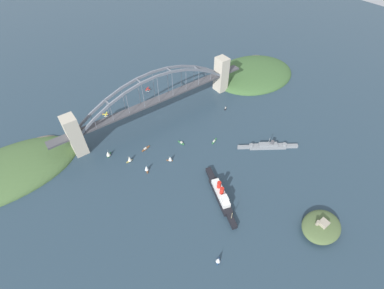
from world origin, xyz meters
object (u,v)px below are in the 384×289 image
object	(u,v)px
small_boat_0	(146,168)
naval_cruiser	(268,146)
small_boat_8	(170,158)
small_boat_6	(181,143)
harbor_arch_bridge	(157,100)
small_boat_2	(218,260)
small_boat_1	(225,108)
seaplane_taxiing_near_bridge	(106,115)
ocean_liner	(220,194)
fort_island_mid_harbor	(321,227)
small_boat_3	(129,159)
seaplane_second_in_formation	(148,90)
small_boat_7	(214,141)
small_boat_5	(108,154)
small_boat_4	(146,149)

from	to	relation	value
small_boat_0	naval_cruiser	bearing A→B (deg)	157.48
small_boat_8	small_boat_6	bearing A→B (deg)	-149.12
harbor_arch_bridge	small_boat_8	distance (m)	89.75
small_boat_2	small_boat_1	bearing A→B (deg)	-133.16
seaplane_taxiing_near_bridge	ocean_liner	bearing A→B (deg)	102.00
harbor_arch_bridge	small_boat_6	bearing A→B (deg)	85.20
fort_island_mid_harbor	small_boat_6	size ratio (longest dim) A/B	4.07
harbor_arch_bridge	seaplane_taxiing_near_bridge	distance (m)	81.35
fort_island_mid_harbor	seaplane_taxiing_near_bridge	size ratio (longest dim) A/B	4.74
harbor_arch_bridge	ocean_liner	bearing A→B (deg)	83.41
seaplane_taxiing_near_bridge	small_boat_0	world-z (taller)	small_boat_0
small_boat_1	small_boat_2	world-z (taller)	small_boat_2
small_boat_0	small_boat_3	bearing A→B (deg)	-69.98
seaplane_taxiing_near_bridge	small_boat_8	bearing A→B (deg)	102.42
seaplane_taxiing_near_bridge	seaplane_second_in_formation	world-z (taller)	seaplane_second_in_formation
harbor_arch_bridge	small_boat_7	size ratio (longest dim) A/B	24.83
fort_island_mid_harbor	small_boat_3	xyz separation A→B (m)	(109.42, -190.41, -0.91)
naval_cruiser	seaplane_second_in_formation	bearing A→B (deg)	-73.40
small_boat_1	seaplane_second_in_formation	bearing A→B (deg)	-57.51
seaplane_taxiing_near_bridge	small_boat_1	world-z (taller)	seaplane_taxiing_near_bridge
ocean_liner	seaplane_second_in_formation	xyz separation A→B (m)	(-36.88, -220.66, -2.97)
naval_cruiser	small_boat_2	bearing A→B (deg)	26.34
small_boat_3	fort_island_mid_harbor	bearing A→B (deg)	119.88
ocean_liner	small_boat_0	distance (m)	91.00
small_boat_0	small_boat_5	size ratio (longest dim) A/B	1.03
seaplane_taxiing_near_bridge	small_boat_0	xyz separation A→B (m)	(2.77, 122.74, 2.20)
small_boat_4	small_boat_7	xyz separation A→B (m)	(-78.59, 41.41, 0.06)
naval_cruiser	small_boat_6	distance (m)	110.82
harbor_arch_bridge	small_boat_3	bearing A→B (deg)	35.02
naval_cruiser	small_boat_3	world-z (taller)	naval_cruiser
naval_cruiser	small_boat_2	world-z (taller)	naval_cruiser
ocean_liner	small_boat_3	bearing A→B (deg)	-62.21
small_boat_3	small_boat_8	size ratio (longest dim) A/B	1.06
naval_cruiser	small_boat_8	bearing A→B (deg)	-26.40
small_boat_5	small_boat_1	bearing A→B (deg)	175.11
small_boat_0	small_boat_8	distance (m)	30.76
seaplane_taxiing_near_bridge	small_boat_4	distance (m)	92.21
seaplane_taxiing_near_bridge	small_boat_5	size ratio (longest dim) A/B	0.97
small_boat_3	small_boat_6	size ratio (longest dim) A/B	0.89
seaplane_taxiing_near_bridge	small_boat_2	world-z (taller)	small_boat_2
harbor_arch_bridge	small_boat_1	xyz separation A→B (m)	(-88.41, 43.09, -28.80)
small_boat_0	small_boat_6	distance (m)	59.75
small_boat_4	small_boat_5	distance (m)	45.90
small_boat_4	small_boat_5	bearing A→B (deg)	-21.37
harbor_arch_bridge	fort_island_mid_harbor	bearing A→B (deg)	98.67
naval_cruiser	fort_island_mid_harbor	world-z (taller)	naval_cruiser
naval_cruiser	small_boat_1	size ratio (longest dim) A/B	8.97
small_boat_2	small_boat_8	world-z (taller)	small_boat_8
seaplane_second_in_formation	small_boat_4	size ratio (longest dim) A/B	0.76
small_boat_5	seaplane_taxiing_near_bridge	bearing A→B (deg)	-111.41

